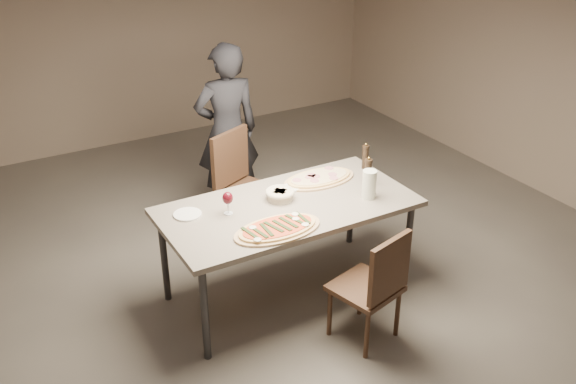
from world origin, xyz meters
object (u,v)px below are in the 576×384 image
dining_table (288,212)px  bread_basket (280,194)px  chair_near (375,283)px  ham_pizza (319,178)px  chair_far (241,180)px  zucchini_pizza (278,228)px  pepper_mill_left (368,172)px  diner (227,131)px  carafe (369,184)px

dining_table → bread_basket: 0.14m
chair_near → ham_pizza: bearing=64.9°
chair_far → zucchini_pizza: bearing=51.4°
pepper_mill_left → chair_far: (-0.60, 0.95, -0.33)m
zucchini_pizza → diner: bearing=55.5°
zucchini_pizza → diner: 1.71m
zucchini_pizza → chair_near: 0.73m
dining_table → bread_basket: bearing=96.6°
chair_far → diner: size_ratio=0.59×
zucchini_pizza → carafe: size_ratio=2.90×
chair_far → diner: diner is taller
bread_basket → carafe: 0.64m
zucchini_pizza → chair_far: bearing=54.8°
diner → carafe: bearing=110.6°
ham_pizza → carafe: carafe is taller
dining_table → bread_basket: (-0.01, 0.10, 0.10)m
bread_basket → pepper_mill_left: 0.70m
diner → chair_far: bearing=85.0°
ham_pizza → carafe: (0.16, -0.42, 0.09)m
chair_far → bread_basket: bearing=60.0°
chair_near → dining_table: bearing=91.3°
zucchini_pizza → carafe: carafe is taller
dining_table → zucchini_pizza: (-0.24, -0.28, 0.07)m
bread_basket → carafe: size_ratio=0.99×
chair_far → diner: 0.54m
zucchini_pizza → chair_far: chair_far is taller
zucchini_pizza → ham_pizza: 0.81m
dining_table → pepper_mill_left: size_ratio=7.93×
carafe → diner: (-0.38, 1.58, -0.06)m
carafe → dining_table: bearing=160.7°
ham_pizza → pepper_mill_left: 0.38m
bread_basket → diner: size_ratio=0.13×
zucchini_pizza → ham_pizza: zucchini_pizza is taller
dining_table → carafe: carafe is taller
chair_near → zucchini_pizza: bearing=118.7°
zucchini_pizza → diner: diner is taller
pepper_mill_left → chair_near: pepper_mill_left is taller
dining_table → diner: 1.40m
dining_table → bread_basket: size_ratio=8.53×
dining_table → carafe: size_ratio=8.47×
dining_table → diner: (0.17, 1.38, 0.10)m
ham_pizza → diner: (-0.23, 1.16, 0.03)m
chair_far → carafe: bearing=89.1°
zucchini_pizza → diner: (0.41, 1.66, 0.03)m
bread_basket → chair_far: 0.88m
dining_table → zucchini_pizza: zucchini_pizza is taller
dining_table → pepper_mill_left: 0.69m
zucchini_pizza → diner: size_ratio=0.39×
chair_near → bread_basket: bearing=90.3°
bread_basket → pepper_mill_left: (0.69, -0.11, 0.06)m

